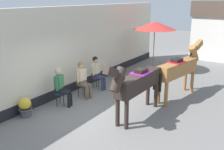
% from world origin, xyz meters
% --- Properties ---
extents(ground_plane, '(40.00, 40.00, 0.00)m').
position_xyz_m(ground_plane, '(0.00, 3.00, 0.00)').
color(ground_plane, slate).
extents(pub_facade_wall, '(0.34, 14.00, 3.40)m').
position_xyz_m(pub_facade_wall, '(-2.55, 1.50, 1.54)').
color(pub_facade_wall, beige).
rests_on(pub_facade_wall, ground_plane).
extents(distant_cottage, '(3.40, 2.60, 3.50)m').
position_xyz_m(distant_cottage, '(1.40, 10.83, 1.80)').
color(distant_cottage, silver).
rests_on(distant_cottage, ground_plane).
extents(seated_visitor_near, '(0.61, 0.48, 1.39)m').
position_xyz_m(seated_visitor_near, '(-1.73, -0.04, 0.78)').
color(seated_visitor_near, '#194C99').
rests_on(seated_visitor_near, ground_plane).
extents(seated_visitor_middle, '(0.61, 0.49, 1.39)m').
position_xyz_m(seated_visitor_middle, '(-1.62, 1.02, 0.78)').
color(seated_visitor_middle, red).
rests_on(seated_visitor_middle, ground_plane).
extents(seated_visitor_far, '(0.61, 0.49, 1.39)m').
position_xyz_m(seated_visitor_far, '(-1.72, 2.07, 0.78)').
color(seated_visitor_far, red).
rests_on(seated_visitor_far, ground_plane).
extents(saddled_horse_near, '(0.52, 3.00, 2.06)m').
position_xyz_m(saddled_horse_near, '(0.91, 0.63, 1.16)').
color(saddled_horse_near, '#2D231E').
rests_on(saddled_horse_near, ground_plane).
extents(saddled_horse_far, '(0.82, 2.97, 2.06)m').
position_xyz_m(saddled_horse_far, '(1.42, 3.07, 1.16)').
color(saddled_horse_far, '#9E6B38').
rests_on(saddled_horse_far, ground_plane).
extents(flower_planter_near, '(0.43, 0.43, 0.64)m').
position_xyz_m(flower_planter_near, '(-2.10, -1.31, 0.33)').
color(flower_planter_near, '#4C4C51').
rests_on(flower_planter_near, ground_plane).
extents(cafe_parasol, '(2.10, 2.10, 2.58)m').
position_xyz_m(cafe_parasol, '(-0.84, 5.71, 2.36)').
color(cafe_parasol, black).
rests_on(cafe_parasol, ground_plane).
extents(spare_stool_white, '(0.32, 0.32, 0.46)m').
position_xyz_m(spare_stool_white, '(-0.17, 3.92, 0.40)').
color(spare_stool_white, white).
rests_on(spare_stool_white, ground_plane).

